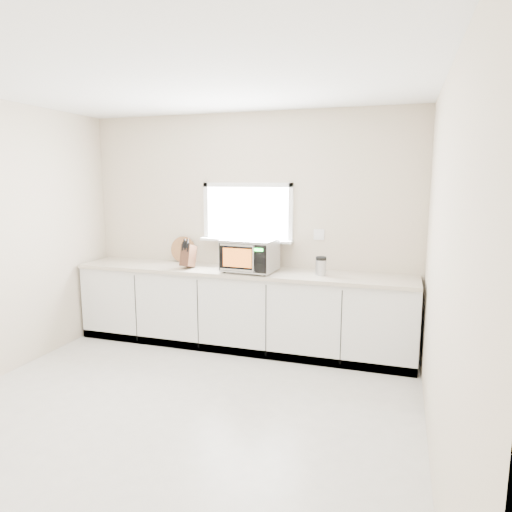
% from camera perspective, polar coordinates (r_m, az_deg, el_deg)
% --- Properties ---
extents(ground, '(4.00, 4.00, 0.00)m').
position_cam_1_polar(ground, '(4.05, -10.52, -19.16)').
color(ground, beige).
rests_on(ground, ground).
extents(back_wall, '(4.00, 0.17, 2.70)m').
position_cam_1_polar(back_wall, '(5.43, -0.98, 3.48)').
color(back_wall, beige).
rests_on(back_wall, ground).
extents(cabinets, '(3.92, 0.60, 0.88)m').
position_cam_1_polar(cabinets, '(5.33, -1.99, -6.77)').
color(cabinets, silver).
rests_on(cabinets, ground).
extents(countertop, '(3.92, 0.64, 0.04)m').
position_cam_1_polar(countertop, '(5.21, -2.05, -1.94)').
color(countertop, beige).
rests_on(countertop, cabinets).
extents(microwave, '(0.59, 0.50, 0.37)m').
position_cam_1_polar(microwave, '(5.07, -0.77, 0.17)').
color(microwave, black).
rests_on(microwave, countertop).
extents(knife_block, '(0.12, 0.24, 0.35)m').
position_cam_1_polar(knife_block, '(5.33, -8.48, 0.07)').
color(knife_block, '#4D2C1B').
rests_on(knife_block, countertop).
extents(cutting_board, '(0.32, 0.08, 0.32)m').
position_cam_1_polar(cutting_board, '(5.73, -9.12, 0.83)').
color(cutting_board, olive).
rests_on(cutting_board, countertop).
extents(coffee_grinder, '(0.12, 0.12, 0.20)m').
position_cam_1_polar(coffee_grinder, '(4.95, 8.12, -1.22)').
color(coffee_grinder, '#B7B9BF').
rests_on(coffee_grinder, countertop).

